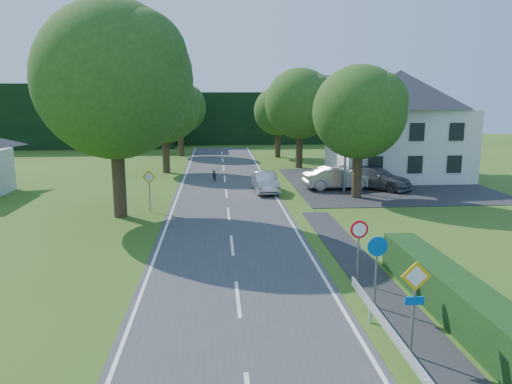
{
  "coord_description": "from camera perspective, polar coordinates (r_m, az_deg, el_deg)",
  "views": [
    {
      "loc": [
        -0.64,
        -3.51,
        6.67
      ],
      "look_at": [
        1.22,
        19.69,
        2.12
      ],
      "focal_mm": 35.0,
      "sensor_mm": 36.0,
      "label": 1
    }
  ],
  "objects": [
    {
      "name": "road",
      "position": [
        24.44,
        -2.91,
        -4.74
      ],
      "size": [
        7.0,
        80.0,
        0.04
      ],
      "primitive_type": "cube",
      "color": "#39393C",
      "rests_on": "ground"
    },
    {
      "name": "parking_pad",
      "position": [
        39.2,
        14.31,
        0.95
      ],
      "size": [
        14.0,
        16.0,
        0.04
      ],
      "primitive_type": "cube",
      "color": "#242426",
      "rests_on": "ground"
    },
    {
      "name": "line_edge_left",
      "position": [
        24.56,
        -10.54,
        -4.78
      ],
      "size": [
        0.12,
        80.0,
        0.01
      ],
      "primitive_type": "cube",
      "color": "white",
      "rests_on": "road"
    },
    {
      "name": "line_edge_right",
      "position": [
        24.73,
        4.66,
        -4.51
      ],
      "size": [
        0.12,
        80.0,
        0.01
      ],
      "primitive_type": "cube",
      "color": "white",
      "rests_on": "road"
    },
    {
      "name": "line_centre",
      "position": [
        24.43,
        -2.91,
        -4.68
      ],
      "size": [
        0.12,
        80.0,
        0.01
      ],
      "primitive_type": null,
      "color": "white",
      "rests_on": "road"
    },
    {
      "name": "tree_main",
      "position": [
        28.04,
        -15.79,
        8.92
      ],
      "size": [
        9.4,
        9.4,
        11.64
      ],
      "primitive_type": null,
      "color": "#224B16",
      "rests_on": "ground"
    },
    {
      "name": "tree_left_far",
      "position": [
        43.79,
        -10.37,
        7.77
      ],
      "size": [
        7.0,
        7.0,
        8.58
      ],
      "primitive_type": null,
      "color": "#224B16",
      "rests_on": "ground"
    },
    {
      "name": "tree_right_far",
      "position": [
        46.19,
        5.01,
        8.38
      ],
      "size": [
        7.4,
        7.4,
        9.09
      ],
      "primitive_type": null,
      "color": "#224B16",
      "rests_on": "ground"
    },
    {
      "name": "tree_left_back",
      "position": [
        55.71,
        -8.63,
        8.22
      ],
      "size": [
        6.6,
        6.6,
        8.07
      ],
      "primitive_type": null,
      "color": "#224B16",
      "rests_on": "ground"
    },
    {
      "name": "tree_right_back",
      "position": [
        54.0,
        2.53,
        7.98
      ],
      "size": [
        6.2,
        6.2,
        7.56
      ],
      "primitive_type": null,
      "color": "#224B16",
      "rests_on": "ground"
    },
    {
      "name": "tree_right_mid",
      "position": [
        32.89,
        11.65,
        6.69
      ],
      "size": [
        7.0,
        7.0,
        8.58
      ],
      "primitive_type": null,
      "color": "#224B16",
      "rests_on": "ground"
    },
    {
      "name": "treeline_right",
      "position": [
        70.11,
        2.54,
        8.46
      ],
      "size": [
        30.0,
        5.0,
        7.0
      ],
      "primitive_type": "cube",
      "color": "black",
      "rests_on": "ground"
    },
    {
      "name": "house_white",
      "position": [
        42.19,
        15.88,
        7.57
      ],
      "size": [
        10.6,
        8.4,
        8.6
      ],
      "color": "silver",
      "rests_on": "ground"
    },
    {
      "name": "streetlight",
      "position": [
        34.69,
        10.05,
        7.25
      ],
      "size": [
        2.03,
        0.18,
        8.0
      ],
      "color": "gray",
      "rests_on": "ground"
    },
    {
      "name": "sign_priority_right",
      "position": [
        13.42,
        17.69,
        -10.77
      ],
      "size": [
        0.78,
        0.09,
        2.59
      ],
      "color": "gray",
      "rests_on": "ground"
    },
    {
      "name": "sign_roundabout",
      "position": [
        16.1,
        13.64,
        -7.33
      ],
      "size": [
        0.64,
        0.08,
        2.37
      ],
      "color": "gray",
      "rests_on": "ground"
    },
    {
      "name": "sign_speed_limit",
      "position": [
        17.89,
        11.68,
        -5.07
      ],
      "size": [
        0.64,
        0.11,
        2.37
      ],
      "color": "gray",
      "rests_on": "ground"
    },
    {
      "name": "sign_priority_left",
      "position": [
        29.17,
        -12.11,
        1.04
      ],
      "size": [
        0.78,
        0.09,
        2.44
      ],
      "color": "gray",
      "rests_on": "ground"
    },
    {
      "name": "moving_car",
      "position": [
        34.48,
        1.06,
        1.15
      ],
      "size": [
        1.7,
        4.28,
        1.39
      ],
      "primitive_type": "imported",
      "rotation": [
        0.0,
        0.0,
        0.05
      ],
      "color": "#B8B7BC",
      "rests_on": "road"
    },
    {
      "name": "motorcycle",
      "position": [
        39.47,
        -4.78,
        2.06
      ],
      "size": [
        0.77,
        1.87,
        0.96
      ],
      "primitive_type": "imported",
      "rotation": [
        0.0,
        0.0,
        0.07
      ],
      "color": "black",
      "rests_on": "road"
    },
    {
      "name": "parked_car_red",
      "position": [
        38.9,
        13.6,
        2.12
      ],
      "size": [
        5.02,
        3.19,
        1.59
      ],
      "primitive_type": "imported",
      "rotation": [
        0.0,
        0.0,
        1.87
      ],
      "color": "maroon",
      "rests_on": "parking_pad"
    },
    {
      "name": "parked_car_silver_a",
      "position": [
        36.04,
        9.29,
        1.6
      ],
      "size": [
        4.95,
        2.06,
        1.59
      ],
      "primitive_type": "imported",
      "rotation": [
        0.0,
        0.0,
        1.65
      ],
      "color": "#A5A4A8",
      "rests_on": "parking_pad"
    },
    {
      "name": "parked_car_grey",
      "position": [
        36.78,
        13.47,
        1.58
      ],
      "size": [
        5.31,
        5.15,
        1.53
      ],
      "primitive_type": "imported",
      "rotation": [
        0.0,
        0.0,
        0.82
      ],
      "color": "#57585D",
      "rests_on": "parking_pad"
    },
    {
      "name": "parasol",
      "position": [
        41.15,
        14.79,
        2.66
      ],
      "size": [
        1.92,
        1.96,
        1.75
      ],
      "primitive_type": "imported",
      "rotation": [
        0.0,
        0.0,
        -0.0
      ],
      "color": "#A60D22",
      "rests_on": "parking_pad"
    }
  ]
}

